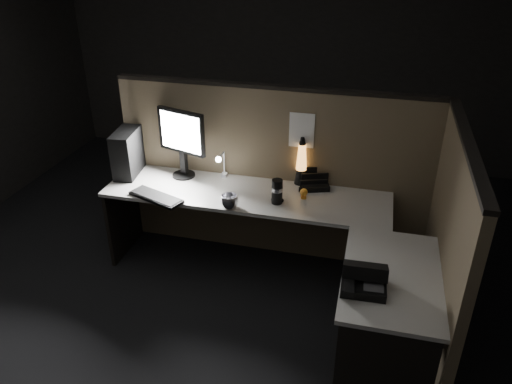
% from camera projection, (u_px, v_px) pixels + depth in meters
% --- Properties ---
extents(floor, '(6.00, 6.00, 0.00)m').
position_uv_depth(floor, '(245.00, 315.00, 3.80)').
color(floor, black).
rests_on(floor, ground).
extents(room_shell, '(6.00, 6.00, 6.00)m').
position_uv_depth(room_shell, '(243.00, 113.00, 3.04)').
color(room_shell, silver).
rests_on(room_shell, ground).
extents(partition_back, '(2.66, 0.06, 1.50)m').
position_uv_depth(partition_back, '(273.00, 175.00, 4.24)').
color(partition_back, brown).
rests_on(partition_back, ground).
extents(partition_right, '(0.06, 1.66, 1.50)m').
position_uv_depth(partition_right, '(445.00, 252.00, 3.25)').
color(partition_right, brown).
rests_on(partition_right, ground).
extents(desk, '(2.60, 1.60, 0.73)m').
position_uv_depth(desk, '(277.00, 237.00, 3.71)').
color(desk, '#ABA9A1').
rests_on(desk, ground).
extents(pc_tower, '(0.21, 0.39, 0.39)m').
position_uv_depth(pc_tower, '(127.00, 153.00, 4.23)').
color(pc_tower, black).
rests_on(pc_tower, desk).
extents(monitor, '(0.44, 0.20, 0.58)m').
position_uv_depth(monitor, '(182.00, 137.00, 4.12)').
color(monitor, black).
rests_on(monitor, desk).
extents(keyboard, '(0.48, 0.30, 0.02)m').
position_uv_depth(keyboard, '(156.00, 197.00, 3.92)').
color(keyboard, black).
rests_on(keyboard, desk).
extents(mouse, '(0.10, 0.07, 0.04)m').
position_uv_depth(mouse, '(277.00, 200.00, 3.86)').
color(mouse, black).
rests_on(mouse, desk).
extents(clip_lamp, '(0.05, 0.19, 0.25)m').
position_uv_depth(clip_lamp, '(221.00, 165.00, 4.13)').
color(clip_lamp, white).
rests_on(clip_lamp, desk).
extents(organizer, '(0.28, 0.26, 0.17)m').
position_uv_depth(organizer, '(314.00, 182.00, 4.08)').
color(organizer, black).
rests_on(organizer, desk).
extents(lava_lamp, '(0.11, 0.11, 0.41)m').
position_uv_depth(lava_lamp, '(301.00, 165.00, 4.08)').
color(lava_lamp, black).
rests_on(lava_lamp, desk).
extents(travel_mug, '(0.09, 0.09, 0.20)m').
position_uv_depth(travel_mug, '(277.00, 192.00, 3.81)').
color(travel_mug, black).
rests_on(travel_mug, desk).
extents(steel_mug, '(0.17, 0.17, 0.11)m').
position_uv_depth(steel_mug, '(229.00, 202.00, 3.77)').
color(steel_mug, '#B3B2B9').
rests_on(steel_mug, desk).
extents(figurine, '(0.06, 0.06, 0.06)m').
position_uv_depth(figurine, '(304.00, 192.00, 3.90)').
color(figurine, orange).
rests_on(figurine, desk).
extents(pinned_paper, '(0.20, 0.00, 0.29)m').
position_uv_depth(pinned_paper, '(302.00, 130.00, 3.96)').
color(pinned_paper, white).
rests_on(pinned_paper, partition_back).
extents(desk_phone, '(0.27, 0.28, 0.16)m').
position_uv_depth(desk_phone, '(363.00, 279.00, 2.93)').
color(desk_phone, black).
rests_on(desk_phone, desk).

